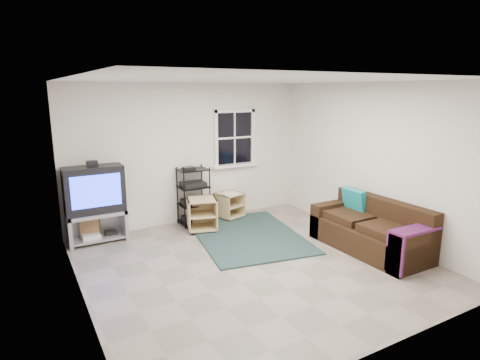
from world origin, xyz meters
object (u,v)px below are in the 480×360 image
side_table_right (228,203)px  sofa (371,231)px  av_rack (194,199)px  tv_unit (95,198)px  side_table_left (202,213)px

side_table_right → sofa: size_ratio=0.30×
av_rack → sofa: size_ratio=0.57×
tv_unit → sofa: tv_unit is taller
tv_unit → av_rack: 1.78m
av_rack → sofa: (1.92, -2.54, -0.17)m
tv_unit → av_rack: bearing=1.2°
tv_unit → side_table_left: tv_unit is taller
av_rack → sofa: 3.19m
av_rack → sofa: av_rack is taller
tv_unit → sofa: size_ratio=0.72×
sofa → side_table_left: bearing=131.9°
side_table_right → av_rack: bearing=179.2°
av_rack → side_table_left: 0.41m
tv_unit → side_table_right: (2.48, 0.03, -0.46)m
side_table_right → sofa: bearing=-64.8°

